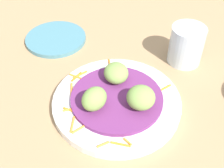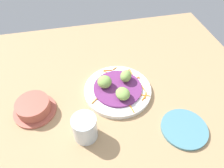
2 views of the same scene
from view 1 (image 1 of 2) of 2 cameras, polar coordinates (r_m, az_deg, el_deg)
table_surface at (r=62.90cm, az=0.81°, el=-1.05°), size 110.00×110.00×2.00cm
main_plate at (r=57.75cm, az=0.93°, el=-3.59°), size 25.17×25.17×1.68cm
cabbage_bed at (r=56.85cm, az=0.94°, el=-2.75°), size 18.00×18.00×0.79cm
carrot_garnish at (r=56.89cm, az=-3.67°, el=-3.10°), size 21.41×23.49×0.40cm
guac_scoop_left at (r=53.68cm, az=5.65°, el=-2.65°), size 6.86×6.85×4.28cm
guac_scoop_center at (r=58.88cm, az=0.72°, el=2.18°), size 6.03×6.50×3.56cm
guac_scoop_right at (r=53.30cm, az=-3.48°, el=-2.91°), size 6.25×6.61×4.27cm
side_plate_small at (r=76.20cm, az=-10.89°, el=8.68°), size 15.14×15.14×1.00cm
water_glass at (r=68.03cm, az=14.27°, el=7.37°), size 7.61×7.61×8.84cm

